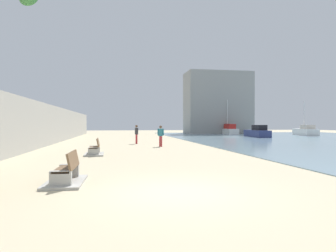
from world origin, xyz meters
TOP-DOWN VIEW (x-y plane):
  - ground_plane at (0.00, 18.00)m, footprint 120.00×120.00m
  - seawall at (-7.50, 18.00)m, footprint 0.80×64.00m
  - bench_near at (-3.00, 1.75)m, footprint 1.14×2.12m
  - bench_far at (-2.77, 10.29)m, footprint 1.15×2.13m
  - person_walking at (0.31, 19.68)m, footprint 0.30×0.49m
  - person_standing at (2.00, 15.93)m, footprint 0.49×0.29m
  - boat_far_right at (28.05, 35.24)m, footprint 4.01×7.89m
  - boat_far_left at (17.62, 30.68)m, footprint 2.24×6.15m
  - boat_distant at (17.92, 42.31)m, footprint 1.77×5.87m
  - harbor_building at (17.23, 46.00)m, footprint 12.00×6.00m

SIDE VIEW (x-z plane):
  - ground_plane at x=0.00m, z-range 0.00..0.00m
  - bench_near at x=-3.00m, z-range -0.26..0.72m
  - bench_far at x=-2.77m, z-range -0.26..0.72m
  - boat_far_left at x=17.62m, z-range -0.16..1.50m
  - boat_far_right at x=28.05m, z-range -2.03..3.42m
  - boat_distant at x=17.92m, z-range -2.34..3.78m
  - person_standing at x=2.00m, z-range 0.14..1.85m
  - person_walking at x=0.31m, z-range 0.15..1.89m
  - seawall at x=-7.50m, z-range 0.00..3.49m
  - harbor_building at x=17.23m, z-range 0.00..11.46m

